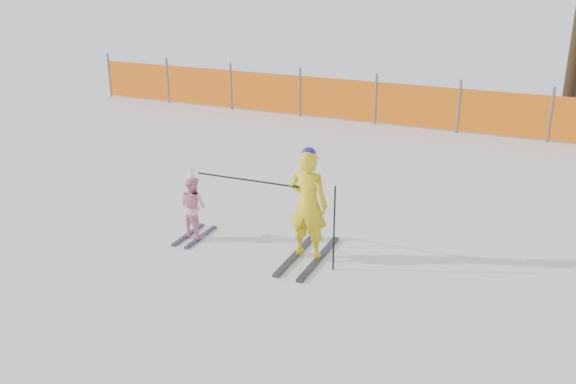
% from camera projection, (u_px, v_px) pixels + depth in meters
% --- Properties ---
extents(ground, '(120.00, 120.00, 0.00)m').
position_uv_depth(ground, '(273.00, 274.00, 8.53)').
color(ground, white).
rests_on(ground, ground).
extents(adult, '(0.58, 1.45, 1.61)m').
position_uv_depth(adult, '(308.00, 205.00, 8.71)').
color(adult, black).
rests_on(adult, ground).
extents(child, '(0.52, 0.84, 1.11)m').
position_uv_depth(child, '(193.00, 205.00, 9.46)').
color(child, black).
rests_on(child, ground).
extents(ski_poles, '(2.16, 0.22, 1.20)m').
position_uv_depth(ski_poles, '(284.00, 200.00, 8.73)').
color(ski_poles, black).
rests_on(ski_poles, ground).
extents(safety_fence, '(15.42, 0.06, 1.25)m').
position_uv_depth(safety_fence, '(361.00, 101.00, 15.82)').
color(safety_fence, '#595960').
rests_on(safety_fence, ground).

